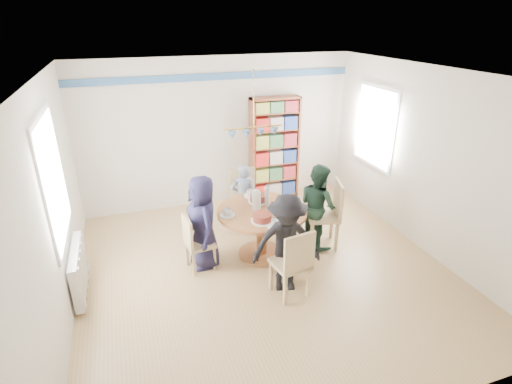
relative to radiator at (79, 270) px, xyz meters
name	(u,v)px	position (x,y,z in m)	size (l,w,h in m)	color
ground	(265,270)	(2.42, -0.30, -0.35)	(5.00, 5.00, 0.00)	#A58757
room_shell	(228,143)	(2.16, 0.57, 1.30)	(5.00, 5.00, 5.00)	white
radiator	(79,270)	(0.00, 0.00, 0.00)	(0.12, 1.00, 0.60)	silver
dining_table	(262,222)	(2.51, 0.10, 0.21)	(1.30, 1.30, 0.75)	brown
chair_left	(195,241)	(1.51, 0.05, 0.11)	(0.42, 0.42, 0.84)	tan
chair_right	(329,211)	(3.58, 0.06, 0.23)	(0.58, 0.58, 1.06)	tan
chair_far	(244,196)	(2.54, 1.09, 0.20)	(0.46, 0.46, 1.00)	tan
chair_near	(294,262)	(2.55, -0.95, 0.18)	(0.49, 0.49, 0.97)	tan
person_left	(203,222)	(1.65, 0.13, 0.33)	(0.67, 0.43, 1.37)	#191734
person_right	(318,206)	(3.42, 0.14, 0.31)	(0.64, 0.50, 1.33)	#172F23
person_far	(244,197)	(2.50, 0.97, 0.23)	(0.42, 0.28, 1.15)	gray
person_near	(287,244)	(2.54, -0.75, 0.32)	(0.87, 0.50, 1.35)	black
bookshelf	(274,150)	(3.45, 2.04, 0.62)	(0.94, 0.28, 1.97)	brown
tableware	(259,205)	(2.48, 0.13, 0.47)	(1.24, 1.24, 0.33)	white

